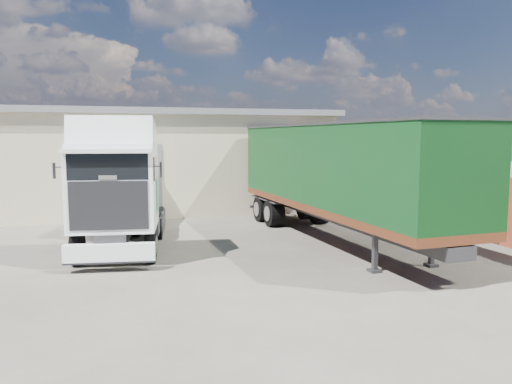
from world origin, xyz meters
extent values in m
plane|color=#2C2924|center=(0.00, 0.00, 0.00)|extent=(120.00, 120.00, 0.00)
cube|color=#C4B997|center=(-6.00, 16.00, 2.50)|extent=(30.00, 12.00, 5.00)
cube|color=slate|center=(-6.00, 16.00, 5.15)|extent=(30.60, 12.60, 0.30)
cube|color=slate|center=(-2.00, 9.98, 1.80)|extent=(4.00, 0.08, 3.60)
cube|color=slate|center=(-6.00, 16.00, 5.35)|extent=(30.60, 0.40, 0.15)
cube|color=maroon|center=(11.50, 6.00, 1.25)|extent=(0.35, 26.00, 2.50)
cylinder|color=black|center=(-2.19, 1.90, 0.54)|extent=(2.64, 1.41, 1.09)
cylinder|color=black|center=(-1.71, 5.46, 0.54)|extent=(2.69, 1.42, 1.09)
cylinder|color=black|center=(-1.52, 6.88, 0.54)|extent=(2.69, 1.42, 1.09)
cube|color=#2D2D30|center=(-1.86, 4.34, 0.92)|extent=(1.82, 6.82, 0.31)
cube|color=white|center=(-2.32, 0.94, 0.56)|extent=(2.62, 0.60, 0.56)
cube|color=white|center=(-2.14, 2.26, 2.33)|extent=(2.85, 2.68, 2.51)
cube|color=black|center=(-2.30, 1.09, 1.95)|extent=(2.24, 0.36, 1.43)
cube|color=black|center=(-2.29, 1.11, 3.07)|extent=(2.29, 0.36, 0.77)
cube|color=white|center=(-2.11, 2.46, 3.94)|extent=(2.78, 2.31, 1.26)
cube|color=#0C5A4A|center=(-3.36, 2.84, 2.05)|extent=(0.11, 0.76, 1.13)
cube|color=#0C5A4A|center=(-0.81, 2.49, 2.05)|extent=(0.11, 0.76, 1.13)
cylinder|color=#2D2D30|center=(-1.68, 5.66, 1.14)|extent=(1.27, 1.27, 0.12)
cube|color=#2D2D30|center=(5.14, -1.13, 0.61)|extent=(0.35, 0.35, 1.22)
cube|color=#2D2D30|center=(7.12, -1.02, 0.61)|extent=(0.35, 0.35, 1.22)
cylinder|color=black|center=(5.64, 7.59, 0.59)|extent=(2.88, 1.33, 1.17)
cube|color=#2D2D30|center=(5.89, 3.12, 0.99)|extent=(1.62, 13.29, 0.39)
cube|color=#5A2B14|center=(5.89, 3.12, 1.36)|extent=(3.50, 13.39, 0.27)
cube|color=black|center=(5.89, 3.12, 2.93)|extent=(3.50, 13.39, 2.87)
cube|color=#2D2D30|center=(5.89, 3.12, 4.39)|extent=(3.57, 13.46, 0.09)
cylinder|color=black|center=(-2.28, 6.41, 0.38)|extent=(2.31, 1.31, 0.75)
cylinder|color=black|center=(-1.31, 9.92, 0.38)|extent=(2.31, 1.31, 0.75)
cube|color=white|center=(-1.80, 8.17, 1.20)|extent=(3.48, 5.63, 1.94)
cube|color=white|center=(-2.37, 6.08, 1.14)|extent=(2.30, 1.55, 1.25)
cube|color=black|center=(-2.31, 6.30, 1.77)|extent=(1.95, 0.62, 0.68)
camera|label=1|loc=(-2.03, -13.90, 3.94)|focal=35.00mm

